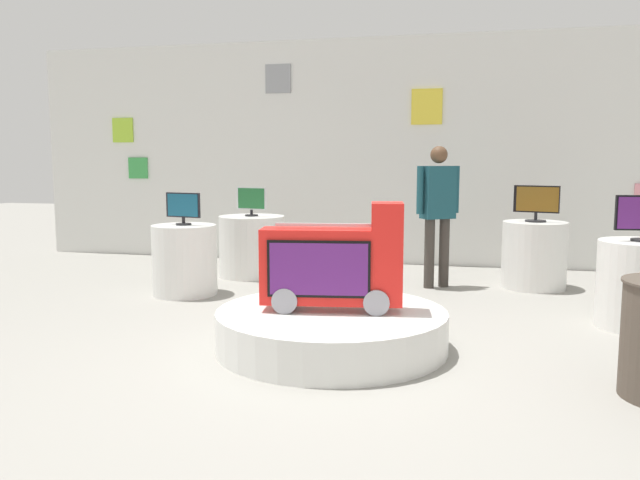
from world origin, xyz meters
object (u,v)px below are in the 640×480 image
Objects in this scene: display_pedestal_center_rear at (252,246)px; display_pedestal_right_rear at (185,260)px; main_display_pedestal at (331,329)px; shopper_browsing_near_truck at (438,206)px; tv_on_center_rear at (251,200)px; novelty_firetruck_tv at (334,267)px; display_pedestal_far_right at (534,255)px; tv_on_far_right at (536,202)px; tv_on_right_rear at (183,207)px.

display_pedestal_right_rear is at bearing -106.03° from display_pedestal_center_rear.
main_display_pedestal is 2.35× the size of display_pedestal_right_rear.
main_display_pedestal is 2.90m from shopper_browsing_near_truck.
novelty_firetruck_tv is at bearing -59.92° from tv_on_center_rear.
display_pedestal_far_right is 1.28m from shopper_browsing_near_truck.
tv_on_far_right is at bearing 58.34° from novelty_firetruck_tv.
tv_on_right_rear is 4.06m from tv_on_far_right.
shopper_browsing_near_truck reaches higher than main_display_pedestal.
display_pedestal_right_rear is at bearing 102.71° from tv_on_right_rear.
tv_on_center_rear is (0.00, -0.00, 0.60)m from display_pedestal_center_rear.
display_pedestal_center_rear is at bearing -179.86° from display_pedestal_far_right.
tv_on_far_right is (1.81, 2.93, 0.35)m from novelty_firetruck_tv.
tv_on_far_right reaches higher than novelty_firetruck_tv.
tv_on_right_rear is (-2.05, 1.66, 0.32)m from novelty_firetruck_tv.
novelty_firetruck_tv is 2.66m from display_pedestal_right_rear.
tv_on_center_rear is (-1.69, 2.92, 0.33)m from novelty_firetruck_tv.
tv_on_far_right is at bearing 0.15° from tv_on_center_rear.
main_display_pedestal is at bearing -122.02° from tv_on_far_right.
tv_on_right_rear reaches higher than main_display_pedestal.
main_display_pedestal is 4.38× the size of tv_on_center_rear.
novelty_firetruck_tv reaches higher than tv_on_right_rear.
display_pedestal_center_rear is 1.94× the size of tv_on_right_rear.
tv_on_far_right is at bearing -71.07° from display_pedestal_far_right.
tv_on_right_rear is at bearing -105.94° from display_pedestal_center_rear.
shopper_browsing_near_truck is at bearing -168.50° from tv_on_far_right.
tv_on_center_rear is at bearing 73.97° from tv_on_right_rear.
tv_on_center_rear reaches higher than display_pedestal_far_right.
shopper_browsing_near_truck is (-1.12, -0.23, 0.58)m from display_pedestal_far_right.
display_pedestal_center_rear is 2.02× the size of tv_on_center_rear.
display_pedestal_center_rear is at bearing 120.06° from novelty_firetruck_tv.
novelty_firetruck_tv is 2.61× the size of tv_on_right_rear.
display_pedestal_right_rear is (-0.36, -1.26, 0.00)m from display_pedestal_center_rear.
display_pedestal_center_rear is 0.60m from tv_on_center_rear.
display_pedestal_far_right is at bearing 58.39° from novelty_firetruck_tv.
novelty_firetruck_tv is 3.39m from tv_on_center_rear.
tv_on_center_rear is at bearing 174.72° from shopper_browsing_near_truck.
tv_on_right_rear is 0.26× the size of shopper_browsing_near_truck.
shopper_browsing_near_truck is (0.71, 2.70, 0.81)m from main_display_pedestal.
display_pedestal_far_right is at bearing 18.23° from tv_on_right_rear.
display_pedestal_far_right is at bearing 0.21° from tv_on_center_rear.
display_pedestal_far_right is 0.47× the size of shopper_browsing_near_truck.
shopper_browsing_near_truck is (2.74, 1.03, 0.58)m from display_pedestal_right_rear.
tv_on_center_rear is 0.54× the size of display_pedestal_right_rear.
display_pedestal_right_rear is (-0.36, -1.25, -0.60)m from tv_on_center_rear.
novelty_firetruck_tv is 1.35× the size of display_pedestal_center_rear.
novelty_firetruck_tv is 0.68× the size of shopper_browsing_near_truck.
novelty_firetruck_tv reaches higher than display_pedestal_right_rear.
tv_on_right_rear is at bearing -161.83° from tv_on_far_right.
display_pedestal_center_rear and display_pedestal_right_rear have the same top height.
display_pedestal_center_rear is 1.08× the size of display_pedestal_far_right.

